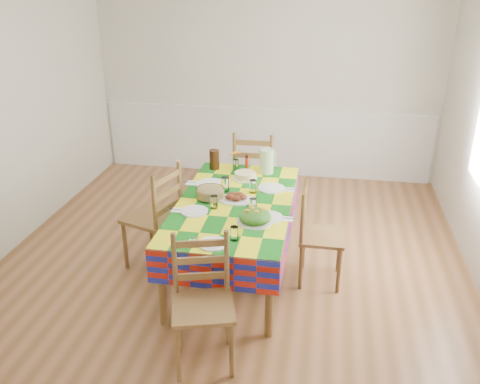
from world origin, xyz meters
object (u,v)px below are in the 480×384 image
object	(u,v)px
dining_table	(235,210)
green_pitcher	(267,161)
meat_platter	(236,198)
tea_pitcher	(214,159)
chair_right	(317,236)
chair_left	(156,218)
chair_far	(254,175)
chair_near	(203,303)

from	to	relation	value
dining_table	green_pitcher	bearing A→B (deg)	75.73
green_pitcher	meat_platter	bearing A→B (deg)	-104.31
tea_pitcher	chair_right	bearing A→B (deg)	-34.68
tea_pitcher	chair_left	size ratio (longest dim) A/B	0.20
tea_pitcher	chair_left	bearing A→B (deg)	-116.40
dining_table	chair_far	size ratio (longest dim) A/B	1.79
chair_near	dining_table	bearing A→B (deg)	73.37
dining_table	chair_left	size ratio (longest dim) A/B	1.82
meat_platter	tea_pitcher	xyz separation A→B (m)	(-0.36, 0.74, 0.07)
meat_platter	chair_near	distance (m)	1.23
chair_near	chair_far	world-z (taller)	chair_far
green_pitcher	chair_left	size ratio (longest dim) A/B	0.24
green_pitcher	chair_right	xyz separation A→B (m)	(0.56, -0.74, -0.40)
chair_left	chair_far	bearing A→B (deg)	165.98
tea_pitcher	chair_far	world-z (taller)	chair_far
meat_platter	chair_right	world-z (taller)	chair_right
chair_left	chair_right	xyz separation A→B (m)	(1.49, 0.01, -0.05)
chair_far	chair_left	size ratio (longest dim) A/B	1.01
dining_table	chair_left	bearing A→B (deg)	-178.86
chair_near	chair_right	xyz separation A→B (m)	(0.76, 1.18, -0.02)
meat_platter	dining_table	bearing A→B (deg)	-103.22
tea_pitcher	chair_far	size ratio (longest dim) A/B	0.19
green_pitcher	chair_near	size ratio (longest dim) A/B	0.26
dining_table	chair_near	xyz separation A→B (m)	(-0.01, -1.18, -0.17)
tea_pitcher	chair_left	xyz separation A→B (m)	(-0.39, -0.78, -0.32)
dining_table	tea_pitcher	bearing A→B (deg)	115.06
chair_left	chair_right	distance (m)	1.49
green_pitcher	chair_right	size ratio (longest dim) A/B	0.27
green_pitcher	chair_right	distance (m)	1.01
meat_platter	chair_left	distance (m)	0.79
green_pitcher	tea_pitcher	size ratio (longest dim) A/B	1.23
chair_far	chair_right	xyz separation A→B (m)	(0.74, -1.17, -0.06)
green_pitcher	chair_near	bearing A→B (deg)	-95.99
dining_table	green_pitcher	xyz separation A→B (m)	(0.19, 0.74, 0.20)
dining_table	chair_far	world-z (taller)	chair_far
dining_table	chair_near	distance (m)	1.19
chair_right	tea_pitcher	bearing A→B (deg)	55.64
dining_table	meat_platter	xyz separation A→B (m)	(0.01, 0.02, 0.11)
chair_near	chair_far	bearing A→B (deg)	73.64
meat_platter	green_pitcher	bearing A→B (deg)	75.69
dining_table	green_pitcher	size ratio (longest dim) A/B	7.55
dining_table	chair_right	distance (m)	0.77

